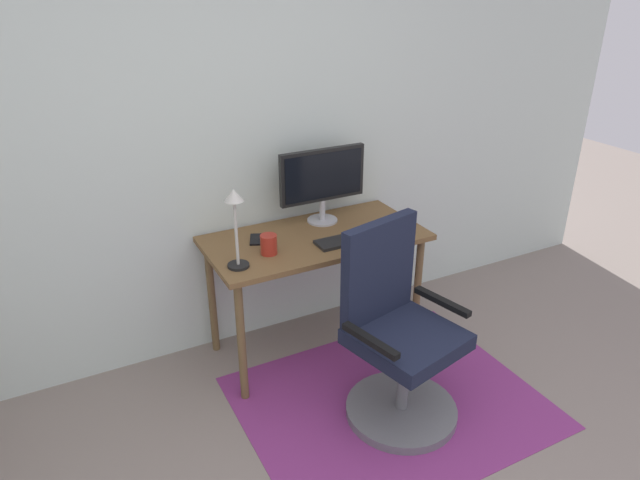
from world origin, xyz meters
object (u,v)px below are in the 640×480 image
object	(u,v)px
computer_mouse	(403,227)
desk_lamp	(235,215)
coffee_cup	(269,244)
desk	(315,250)
monitor	(322,178)
cell_phone	(256,239)
keyboard	(353,238)
office_chair	(397,345)

from	to	relation	value
computer_mouse	desk_lamp	xyz separation A→B (m)	(-0.99, 0.01, 0.26)
coffee_cup	desk_lamp	xyz separation A→B (m)	(-0.19, -0.07, 0.23)
coffee_cup	desk_lamp	world-z (taller)	desk_lamp
computer_mouse	desk	bearing A→B (deg)	162.02
monitor	desk	bearing A→B (deg)	-128.64
cell_phone	coffee_cup	bearing A→B (deg)	-67.33
monitor	desk_lamp	size ratio (longest dim) A/B	1.27
keyboard	desk	bearing A→B (deg)	137.67
coffee_cup	cell_phone	world-z (taller)	coffee_cup
cell_phone	desk_lamp	distance (m)	0.42
monitor	office_chair	xyz separation A→B (m)	(-0.03, -0.86, -0.61)
keyboard	office_chair	xyz separation A→B (m)	(-0.06, -0.55, -0.35)
cell_phone	monitor	bearing A→B (deg)	31.65
desk	cell_phone	distance (m)	0.34
coffee_cup	office_chair	world-z (taller)	office_chair
desk	keyboard	bearing A→B (deg)	-42.33
coffee_cup	desk_lamp	size ratio (longest dim) A/B	0.26
computer_mouse	desk_lamp	world-z (taller)	desk_lamp
desk	coffee_cup	distance (m)	0.36
keyboard	monitor	bearing A→B (deg)	94.91
office_chair	computer_mouse	bearing A→B (deg)	41.33
coffee_cup	computer_mouse	bearing A→B (deg)	-5.06
keyboard	cell_phone	distance (m)	0.53
desk_lamp	cell_phone	bearing A→B (deg)	51.91
coffee_cup	keyboard	bearing A→B (deg)	-7.04
cell_phone	desk_lamp	size ratio (longest dim) A/B	0.34
coffee_cup	cell_phone	distance (m)	0.19
desk	coffee_cup	xyz separation A→B (m)	(-0.32, -0.09, 0.14)
office_chair	desk	bearing A→B (deg)	85.32
monitor	keyboard	bearing A→B (deg)	-85.09
coffee_cup	office_chair	xyz separation A→B (m)	(0.42, -0.60, -0.39)
computer_mouse	cell_phone	xyz separation A→B (m)	(-0.80, 0.26, -0.01)
coffee_cup	monitor	bearing A→B (deg)	29.23
computer_mouse	desk_lamp	distance (m)	1.03
monitor	keyboard	xyz separation A→B (m)	(0.03, -0.31, -0.26)
monitor	coffee_cup	world-z (taller)	monitor
cell_phone	office_chair	xyz separation A→B (m)	(0.42, -0.79, -0.34)
desk	office_chair	distance (m)	0.74
desk	desk_lamp	distance (m)	0.65
keyboard	cell_phone	size ratio (longest dim) A/B	3.07
desk	cell_phone	world-z (taller)	cell_phone
monitor	cell_phone	xyz separation A→B (m)	(-0.45, -0.07, -0.26)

